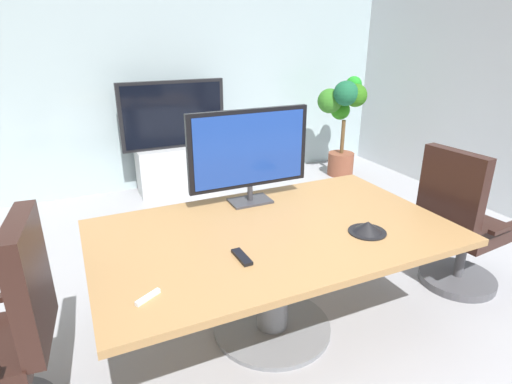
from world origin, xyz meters
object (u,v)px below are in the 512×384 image
at_px(office_chair_left, 2,352).
at_px(wall_display_unit, 176,156).
at_px(office_chair_right, 458,232).
at_px(conference_table, 273,254).
at_px(conference_phone, 367,228).
at_px(remote_control, 242,257).
at_px(tv_monitor, 249,151).
at_px(potted_plant, 342,115).

relative_size(office_chair_left, wall_display_unit, 0.83).
relative_size(office_chair_left, office_chair_right, 1.00).
distance_m(conference_table, conference_phone, 0.58).
relative_size(conference_table, conference_phone, 9.52).
relative_size(office_chair_right, remote_control, 6.41).
bearing_deg(remote_control, wall_display_unit, 80.79).
height_order(conference_table, remote_control, remote_control).
bearing_deg(conference_table, tv_monitor, 84.31).
bearing_deg(remote_control, office_chair_left, 172.85).
relative_size(wall_display_unit, conference_phone, 5.95).
relative_size(wall_display_unit, remote_control, 7.71).
bearing_deg(office_chair_left, tv_monitor, 117.30).
distance_m(tv_monitor, wall_display_unit, 2.34).
bearing_deg(office_chair_right, remote_control, 87.70).
xyz_separation_m(potted_plant, conference_phone, (-1.73, -2.64, -0.06)).
relative_size(conference_table, tv_monitor, 2.49).
height_order(conference_table, conference_phone, conference_phone).
bearing_deg(conference_table, potted_plant, 47.15).
relative_size(tv_monitor, conference_phone, 3.82).
bearing_deg(conference_phone, tv_monitor, 121.22).
bearing_deg(tv_monitor, wall_display_unit, 88.76).
bearing_deg(conference_phone, wall_display_unit, 97.37).
height_order(wall_display_unit, remote_control, wall_display_unit).
xyz_separation_m(conference_table, potted_plant, (2.21, 2.38, 0.26)).
relative_size(conference_table, office_chair_left, 1.92).
bearing_deg(wall_display_unit, tv_monitor, -91.24).
distance_m(office_chair_left, conference_phone, 1.95).
distance_m(conference_phone, remote_control, 0.78).
height_order(tv_monitor, wall_display_unit, tv_monitor).
relative_size(office_chair_left, remote_control, 6.41).
bearing_deg(remote_control, conference_table, 35.65).
relative_size(tv_monitor, potted_plant, 0.65).
bearing_deg(conference_table, conference_phone, -28.71).
relative_size(conference_phone, remote_control, 1.29).
xyz_separation_m(tv_monitor, wall_display_unit, (0.05, 2.26, -0.64)).
bearing_deg(potted_plant, remote_control, -133.89).
distance_m(conference_table, tv_monitor, 0.69).
relative_size(wall_display_unit, potted_plant, 1.02).
xyz_separation_m(conference_table, conference_phone, (0.48, -0.26, 0.20)).
bearing_deg(conference_phone, office_chair_left, 175.70).
xyz_separation_m(conference_table, office_chair_right, (1.45, -0.13, -0.10)).
relative_size(conference_table, remote_control, 12.33).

